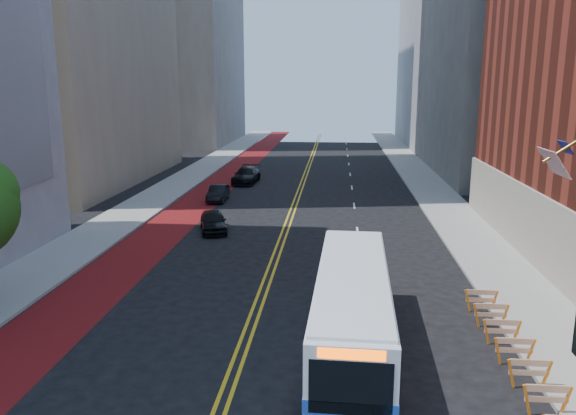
% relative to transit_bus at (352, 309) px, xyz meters
% --- Properties ---
extents(sidewalk_left, '(4.00, 140.00, 0.15)m').
position_rel_transit_bus_xyz_m(sidewalk_left, '(-16.00, 25.29, -1.57)').
color(sidewalk_left, gray).
rests_on(sidewalk_left, ground).
extents(sidewalk_right, '(4.00, 140.00, 0.15)m').
position_rel_transit_bus_xyz_m(sidewalk_right, '(8.00, 25.29, -1.57)').
color(sidewalk_right, gray).
rests_on(sidewalk_right, ground).
extents(bus_lane_paint, '(3.60, 140.00, 0.01)m').
position_rel_transit_bus_xyz_m(bus_lane_paint, '(-12.10, 25.29, -1.64)').
color(bus_lane_paint, '#610D12').
rests_on(bus_lane_paint, ground).
extents(center_line_inner, '(0.14, 140.00, 0.01)m').
position_rel_transit_bus_xyz_m(center_line_inner, '(-4.18, 25.29, -1.64)').
color(center_line_inner, gold).
rests_on(center_line_inner, ground).
extents(center_line_outer, '(0.14, 140.00, 0.01)m').
position_rel_transit_bus_xyz_m(center_line_outer, '(-3.82, 25.29, -1.64)').
color(center_line_outer, gold).
rests_on(center_line_outer, ground).
extents(lane_dashes, '(0.14, 98.20, 0.01)m').
position_rel_transit_bus_xyz_m(lane_dashes, '(0.80, 33.29, -1.64)').
color(lane_dashes, silver).
rests_on(lane_dashes, ground).
extents(construction_barriers, '(1.42, 10.91, 1.00)m').
position_rel_transit_bus_xyz_m(construction_barriers, '(5.60, -1.29, -0.97)').
color(construction_barriers, orange).
rests_on(construction_barriers, ground).
extents(transit_bus, '(2.88, 11.55, 3.16)m').
position_rel_transit_bus_xyz_m(transit_bus, '(0.00, 0.00, 0.00)').
color(transit_bus, silver).
rests_on(transit_bus, ground).
extents(car_a, '(2.68, 4.36, 1.38)m').
position_rel_transit_bus_xyz_m(car_a, '(-8.73, 16.41, -0.95)').
color(car_a, black).
rests_on(car_a, ground).
extents(car_b, '(1.48, 3.96, 1.29)m').
position_rel_transit_bus_xyz_m(car_b, '(-10.49, 26.19, -1.00)').
color(car_b, black).
rests_on(car_b, ground).
extents(car_c, '(2.42, 5.41, 1.54)m').
position_rel_transit_bus_xyz_m(car_c, '(-9.53, 35.00, -0.88)').
color(car_c, black).
rests_on(car_c, ground).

